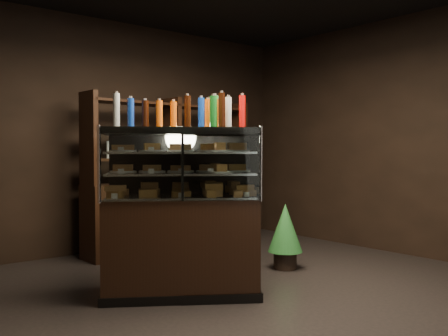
% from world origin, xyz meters
% --- Properties ---
extents(ground, '(5.00, 5.00, 0.00)m').
position_xyz_m(ground, '(0.00, 0.00, 0.00)').
color(ground, black).
rests_on(ground, ground).
extents(room_shell, '(5.02, 5.02, 3.01)m').
position_xyz_m(room_shell, '(0.00, 0.00, 1.94)').
color(room_shell, black).
rests_on(room_shell, ground).
extents(display_case, '(1.92, 1.55, 1.52)m').
position_xyz_m(display_case, '(-0.43, 0.29, 0.51)').
color(display_case, black).
rests_on(display_case, ground).
extents(food_display, '(1.50, 1.15, 0.46)m').
position_xyz_m(food_display, '(-0.43, 0.29, 1.16)').
color(food_display, '#B89342').
rests_on(food_display, display_case).
extents(bottles_top, '(1.32, 1.01, 0.30)m').
position_xyz_m(bottles_top, '(-0.43, 0.29, 1.65)').
color(bottles_top, '#B20C0A').
rests_on(bottles_top, display_case).
extents(potted_conifer, '(0.38, 0.38, 0.82)m').
position_xyz_m(potted_conifer, '(0.77, 0.32, 0.47)').
color(potted_conifer, black).
rests_on(potted_conifer, ground).
extents(back_shelving, '(2.44, 0.51, 2.00)m').
position_xyz_m(back_shelving, '(0.42, 2.05, 0.61)').
color(back_shelving, black).
rests_on(back_shelving, ground).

